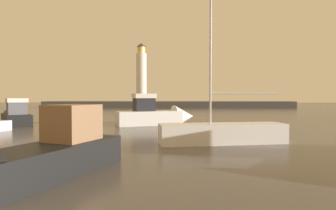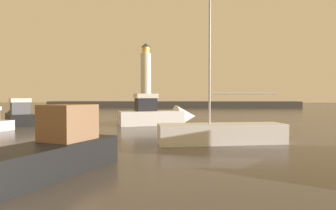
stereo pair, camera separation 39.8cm
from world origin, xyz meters
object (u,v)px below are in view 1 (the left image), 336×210
object	(u,v)px
motorboat_0	(15,116)
mooring_buoy	(71,120)
sailboat_moored	(222,132)
lighthouse	(141,74)
motorboat_1	(159,115)
motorboat_2	(33,159)

from	to	relation	value
motorboat_0	mooring_buoy	xyz separation A→B (m)	(5.65, 0.01, -0.37)
mooring_buoy	sailboat_moored	bearing A→B (deg)	-42.00
sailboat_moored	mooring_buoy	world-z (taller)	sailboat_moored
lighthouse	sailboat_moored	world-z (taller)	lighthouse
sailboat_moored	mooring_buoy	size ratio (longest dim) A/B	13.42
lighthouse	motorboat_0	world-z (taller)	lighthouse
sailboat_moored	mooring_buoy	bearing A→B (deg)	138.00
lighthouse	motorboat_0	size ratio (longest dim) A/B	2.06
sailboat_moored	motorboat_1	bearing A→B (deg)	110.34
motorboat_0	sailboat_moored	bearing A→B (deg)	-32.17
motorboat_0	mooring_buoy	distance (m)	5.66
lighthouse	sailboat_moored	distance (m)	58.47
lighthouse	motorboat_1	xyz separation A→B (m)	(6.77, -45.49, -7.80)
lighthouse	mooring_buoy	size ratio (longest dim) A/B	18.48
sailboat_moored	motorboat_0	bearing A→B (deg)	147.83
motorboat_0	motorboat_1	distance (m)	14.56
motorboat_1	sailboat_moored	xyz separation A→B (m)	(4.21, -11.37, -0.30)
mooring_buoy	motorboat_2	bearing A→B (deg)	-73.25
motorboat_2	lighthouse	bearing A→B (deg)	93.30
mooring_buoy	motorboat_0	bearing A→B (deg)	-179.87
motorboat_0	sailboat_moored	size ratio (longest dim) A/B	0.67
motorboat_0	lighthouse	bearing A→B (deg)	80.19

